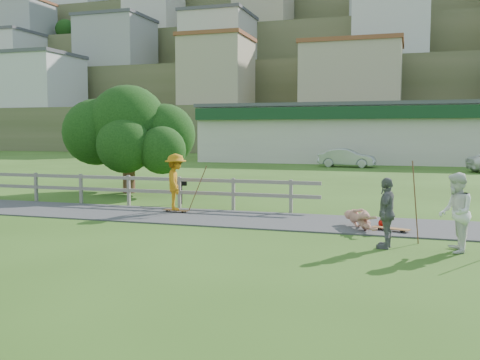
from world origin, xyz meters
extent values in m
plane|color=#2D4E16|center=(0.00, 0.00, 0.00)|extent=(260.00, 260.00, 0.00)
cube|color=#3C3C3F|center=(0.00, 1.50, 0.02)|extent=(34.00, 3.00, 0.04)
cube|color=slate|center=(-8.00, 3.30, 0.55)|extent=(0.10, 0.10, 1.10)
cube|color=slate|center=(-6.00, 3.30, 0.55)|extent=(0.10, 0.10, 1.10)
cube|color=slate|center=(-4.00, 3.30, 0.55)|extent=(0.10, 0.10, 1.10)
cube|color=slate|center=(-2.00, 3.30, 0.55)|extent=(0.10, 0.10, 1.10)
cube|color=slate|center=(0.00, 3.30, 0.55)|extent=(0.10, 0.10, 1.10)
cube|color=slate|center=(2.00, 3.30, 0.55)|extent=(0.10, 0.10, 1.10)
cube|color=slate|center=(-4.50, 3.30, 1.00)|extent=(15.00, 0.08, 0.12)
cube|color=slate|center=(-4.50, 3.30, 0.55)|extent=(15.00, 0.08, 0.12)
cube|color=silver|center=(4.00, 35.00, 2.40)|extent=(32.00, 10.00, 4.80)
cube|color=#163D20|center=(4.00, 29.80, 4.20)|extent=(32.00, 0.60, 1.00)
cube|color=#4D4D52|center=(4.00, 35.00, 4.95)|extent=(32.50, 10.50, 0.30)
cube|color=#4E5431|center=(0.00, 55.00, 3.00)|extent=(220.00, 14.00, 6.00)
cube|color=beige|center=(0.00, 55.00, 9.50)|extent=(10.00, 9.00, 7.00)
cube|color=#4D4D52|center=(0.00, 55.00, 13.25)|extent=(10.40, 9.40, 0.50)
cube|color=#4E5431|center=(0.00, 68.00, 6.50)|extent=(220.00, 14.00, 13.00)
cube|color=beige|center=(0.00, 68.00, 16.50)|extent=(10.00, 9.00, 7.00)
cube|color=#4D4D52|center=(0.00, 68.00, 20.25)|extent=(10.40, 9.40, 0.50)
cube|color=#4E5431|center=(0.00, 81.00, 10.50)|extent=(220.00, 14.00, 21.00)
cube|color=beige|center=(0.00, 81.00, 24.50)|extent=(10.00, 9.00, 7.00)
cube|color=#4E5431|center=(0.00, 94.00, 15.00)|extent=(220.00, 14.00, 30.00)
cube|color=#4E5431|center=(0.00, 108.00, 20.00)|extent=(220.00, 14.00, 40.00)
imported|color=#BA7411|center=(-1.59, 2.10, 0.93)|extent=(1.13, 1.38, 1.86)
imported|color=tan|center=(4.46, 0.81, 0.30)|extent=(1.64, 1.11, 0.60)
imported|color=white|center=(6.67, -1.32, 0.89)|extent=(0.71, 0.89, 1.78)
imported|color=slate|center=(5.20, -1.32, 0.82)|extent=(0.55, 1.01, 1.63)
imported|color=#ABAFB3|center=(1.31, 27.14, 0.70)|extent=(4.31, 1.69, 1.40)
sphere|color=#9D0B05|center=(5.06, 1.16, 0.16)|extent=(0.31, 0.31, 0.31)
cylinder|color=brown|center=(-0.99, 2.50, 0.85)|extent=(0.03, 0.03, 1.69)
cylinder|color=brown|center=(5.83, -0.61, 1.00)|extent=(0.03, 0.03, 2.00)
camera|label=1|loc=(5.59, -13.90, 2.67)|focal=40.00mm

